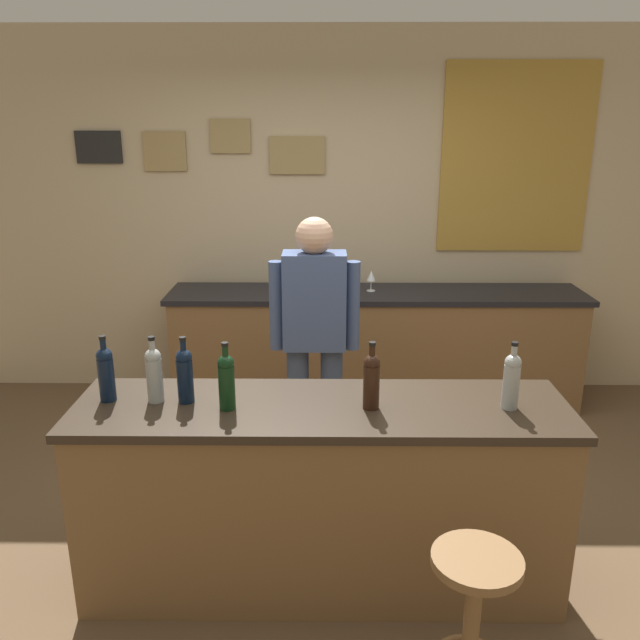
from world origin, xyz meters
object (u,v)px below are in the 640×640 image
Objects in this scene: wine_bottle_d at (226,380)px; wine_bottle_f at (512,379)px; bar_stool at (473,609)px; wine_bottle_a at (106,372)px; wine_bottle_e at (371,379)px; wine_bottle_b at (154,373)px; bartender at (315,335)px; wine_bottle_c at (185,373)px; wine_glass_b at (348,275)px; wine_glass_c at (371,277)px; wine_glass_a at (308,279)px.

wine_bottle_d is 1.00× the size of wine_bottle_f.
bar_stool is 2.22× the size of wine_bottle_a.
wine_bottle_d is 0.63m from wine_bottle_e.
bar_stool is 1.61m from wine_bottle_b.
bartender is 1.04m from wine_bottle_d.
bartender is at bearing 132.41° from wine_bottle_f.
bar_stool is (0.59, -1.65, -0.48)m from bartender.
bartender is 1.07m from wine_bottle_c.
wine_bottle_f is at bearing -73.47° from wine_glass_b.
bartender reaches higher than wine_bottle_c.
wine_glass_c is (0.77, 2.11, -0.05)m from wine_bottle_d.
wine_bottle_b is 0.96m from wine_bottle_e.
wine_bottle_c is at bearing 175.93° from wine_bottle_e.
wine_bottle_f reaches higher than bar_stool.
wine_bottle_b is at bearing -108.04° from wine_glass_a.
bar_stool is 2.22× the size of wine_bottle_e.
wine_bottle_c is (-0.56, -0.90, 0.12)m from bartender.
wine_bottle_d and wine_bottle_e have the same top height.
wine_glass_c is (1.32, 2.03, -0.05)m from wine_bottle_a.
wine_glass_b is at bearing 165.79° from wine_glass_c.
wine_bottle_c is 1.00× the size of wine_bottle_f.
wine_bottle_d is at bearing -12.68° from wine_bottle_b.
bartender is 2.38× the size of bar_stool.
wine_bottle_e is (1.18, -0.07, 0.00)m from wine_bottle_a.
bartender is 10.45× the size of wine_glass_b.
wine_bottle_f is at bearing -2.14° from wine_bottle_c.
wine_glass_a is at bearing 71.96° from wine_bottle_b.
wine_bottle_d is at bearing -8.46° from wine_bottle_a.
wine_bottle_a reaches higher than wine_glass_a.
wine_bottle_d is 2.04m from wine_glass_a.
wine_glass_a is (0.85, 1.94, -0.05)m from wine_bottle_a.
wine_glass_b is at bearing 90.74° from wine_bottle_e.
wine_bottle_a is at bearing 176.58° from wine_bottle_e.
bartender is 5.29× the size of wine_bottle_c.
wine_bottle_c is at bearing -2.04° from wine_bottle_b.
wine_glass_c reaches higher than bar_stool.
wine_glass_b is (0.24, 1.18, 0.07)m from bartender.
bartender is at bearing -101.25° from wine_glass_b.
bar_stool is at bearing -26.84° from wine_bottle_a.
wine_bottle_d is at bearing -98.47° from wine_glass_a.
wine_bottle_d is 2.23m from wine_glass_b.
wine_bottle_c and wine_bottle_d have the same top height.
wine_bottle_b is at bearing -118.43° from wine_glass_c.
wine_bottle_a is at bearing 178.16° from wine_bottle_b.
bartender is 5.29× the size of wine_bottle_d.
wine_glass_c is at bearing 56.96° from wine_bottle_a.
wine_bottle_a is 1.97× the size of wine_glass_a.
bartender reaches higher than wine_bottle_e.
wine_bottle_a is at bearing -113.70° from wine_glass_a.
bartender is 5.29× the size of wine_bottle_f.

